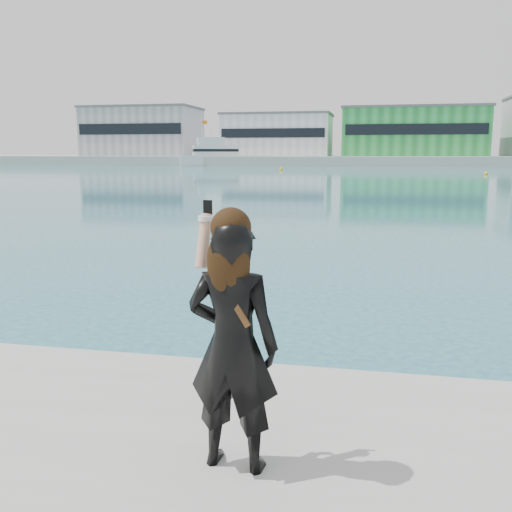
{
  "coord_description": "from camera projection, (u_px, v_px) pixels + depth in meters",
  "views": [
    {
      "loc": [
        0.29,
        -4.05,
        2.77
      ],
      "look_at": [
        -0.53,
        -0.1,
        2.03
      ],
      "focal_mm": 40.0,
      "sensor_mm": 36.0,
      "label": 1
    }
  ],
  "objects": [
    {
      "name": "motor_yacht",
      "position": [
        217.0,
        155.0,
        119.7
      ],
      "size": [
        17.1,
        10.48,
        7.74
      ],
      "rotation": [
        0.0,
        0.0,
        0.38
      ],
      "color": "silver",
      "rests_on": "ground"
    },
    {
      "name": "warehouse_green",
      "position": [
        413.0,
        132.0,
        124.83
      ],
      "size": [
        30.6,
        16.36,
        10.5
      ],
      "color": "#228837",
      "rests_on": "far_quay"
    },
    {
      "name": "ground",
      "position": [
        325.0,
        512.0,
        4.45
      ],
      "size": [
        500.0,
        500.0,
        0.0
      ],
      "primitive_type": "plane",
      "color": "#1B577F",
      "rests_on": "ground"
    },
    {
      "name": "far_quay",
      "position": [
        375.0,
        160.0,
        129.5
      ],
      "size": [
        320.0,
        40.0,
        2.0
      ],
      "primitive_type": "cube",
      "color": "#9E9E99",
      "rests_on": "ground"
    },
    {
      "name": "warehouse_grey_left",
      "position": [
        143.0,
        132.0,
        137.36
      ],
      "size": [
        26.52,
        16.36,
        11.5
      ],
      "color": "gray",
      "rests_on": "far_quay"
    },
    {
      "name": "warehouse_white",
      "position": [
        278.0,
        135.0,
        130.93
      ],
      "size": [
        24.48,
        15.35,
        9.5
      ],
      "color": "silver",
      "rests_on": "far_quay"
    },
    {
      "name": "buoy_far",
      "position": [
        281.0,
        170.0,
        91.21
      ],
      "size": [
        0.5,
        0.5,
        0.5
      ],
      "primitive_type": "sphere",
      "color": "yellow",
      "rests_on": "ground"
    },
    {
      "name": "flagpole_left",
      "position": [
        203.0,
        135.0,
        127.43
      ],
      "size": [
        1.28,
        0.16,
        8.0
      ],
      "color": "silver",
      "rests_on": "far_quay"
    },
    {
      "name": "flagpole_right",
      "position": [
        487.0,
        134.0,
        115.41
      ],
      "size": [
        1.28,
        0.16,
        8.0
      ],
      "color": "silver",
      "rests_on": "far_quay"
    },
    {
      "name": "woman",
      "position": [
        232.0,
        338.0,
        3.49
      ],
      "size": [
        0.6,
        0.42,
        1.67
      ],
      "rotation": [
        0.0,
        0.0,
        3.07
      ],
      "color": "black",
      "rests_on": "near_quay"
    },
    {
      "name": "buoy_near",
      "position": [
        486.0,
        175.0,
        71.95
      ],
      "size": [
        0.5,
        0.5,
        0.5
      ],
      "primitive_type": "sphere",
      "color": "yellow",
      "rests_on": "ground"
    }
  ]
}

